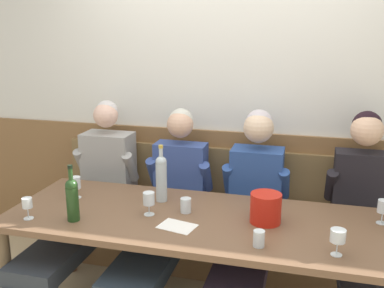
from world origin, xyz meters
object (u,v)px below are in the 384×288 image
(wall_bench, at_px, (220,235))
(wine_glass_mid_right, at_px, (338,236))
(wine_glass_by_bottle, at_px, (383,208))
(water_tumbler_center, at_px, (259,239))
(dining_table, at_px, (198,228))
(ice_bucket, at_px, (266,208))
(wine_bottle_clear_water, at_px, (161,177))
(wine_glass_center_rear, at_px, (27,204))
(wine_bottle_amber_mid, at_px, (72,198))
(person_left_seat, at_px, (364,228))
(wine_glass_near_bucket, at_px, (149,199))
(water_tumbler_right, at_px, (186,205))
(person_center_left_seat, at_px, (166,212))
(person_center_right_seat, at_px, (90,199))
(person_right_seat, at_px, (250,214))
(wine_glass_mid_left, at_px, (76,184))

(wall_bench, xyz_separation_m, wine_glass_mid_right, (0.79, -0.97, 0.56))
(wine_glass_by_bottle, distance_m, water_tumbler_center, 0.82)
(dining_table, height_order, ice_bucket, ice_bucket)
(wine_bottle_clear_water, bearing_deg, wine_glass_center_rear, -144.90)
(wine_bottle_amber_mid, relative_size, wine_glass_center_rear, 2.59)
(dining_table, relative_size, wine_bottle_clear_water, 6.20)
(dining_table, xyz_separation_m, wine_glass_mid_right, (0.79, -0.27, 0.18))
(person_left_seat, bearing_deg, wine_glass_by_bottle, -63.00)
(wine_glass_near_bucket, height_order, water_tumbler_right, wine_glass_near_bucket)
(wine_glass_near_bucket, distance_m, wine_glass_mid_right, 1.12)
(water_tumbler_center, bearing_deg, wine_glass_by_bottle, 35.16)
(dining_table, xyz_separation_m, person_center_left_seat, (-0.31, 0.31, -0.06))
(person_center_right_seat, bearing_deg, wine_bottle_clear_water, -13.63)
(wall_bench, xyz_separation_m, person_center_left_seat, (-0.31, -0.40, 0.33))
(dining_table, height_order, person_right_seat, person_right_seat)
(person_center_left_seat, bearing_deg, person_center_right_seat, 176.35)
(person_right_seat, height_order, ice_bucket, person_right_seat)
(ice_bucket, relative_size, wine_bottle_amber_mid, 0.53)
(person_center_left_seat, xyz_separation_m, wine_glass_by_bottle, (1.38, -0.11, 0.23))
(wine_glass_by_bottle, bearing_deg, person_right_seat, 168.70)
(person_left_seat, bearing_deg, wine_bottle_amber_mid, -161.70)
(wine_bottle_amber_mid, bearing_deg, dining_table, 18.14)
(wine_glass_mid_right, bearing_deg, wine_glass_by_bottle, 59.25)
(wine_glass_mid_right, height_order, wine_glass_mid_left, wine_glass_mid_left)
(dining_table, height_order, wine_bottle_amber_mid, wine_bottle_amber_mid)
(dining_table, height_order, wine_glass_near_bucket, wine_glass_near_bucket)
(wall_bench, bearing_deg, wine_glass_center_rear, -134.83)
(wine_glass_center_rear, height_order, water_tumbler_right, wine_glass_center_rear)
(wall_bench, bearing_deg, wine_glass_mid_right, -50.91)
(wine_glass_center_rear, bearing_deg, wine_glass_near_bucket, 19.66)
(wine_glass_near_bucket, xyz_separation_m, wine_glass_by_bottle, (1.37, 0.23, -0.00))
(person_center_left_seat, distance_m, ice_bucket, 0.79)
(person_center_right_seat, distance_m, person_right_seat, 1.19)
(wine_glass_mid_right, bearing_deg, wine_glass_near_bucket, 168.27)
(person_center_left_seat, relative_size, ice_bucket, 7.11)
(wine_bottle_amber_mid, distance_m, wine_glass_mid_right, 1.50)
(wall_bench, relative_size, wine_bottle_amber_mid, 7.74)
(wine_glass_near_bucket, distance_m, wine_glass_mid_left, 0.59)
(wine_bottle_amber_mid, relative_size, wine_glass_mid_right, 2.47)
(wine_glass_mid_left, bearing_deg, person_left_seat, 7.11)
(person_right_seat, relative_size, wine_glass_mid_left, 8.84)
(person_center_left_seat, distance_m, wine_glass_mid_right, 1.27)
(wine_glass_mid_left, bearing_deg, wine_glass_near_bucket, -13.52)
(person_center_right_seat, bearing_deg, ice_bucket, -13.29)
(person_left_seat, height_order, water_tumbler_center, person_left_seat)
(person_center_right_seat, height_order, ice_bucket, person_center_right_seat)
(person_center_right_seat, height_order, wine_glass_mid_right, person_center_right_seat)
(wine_bottle_amber_mid, bearing_deg, person_right_seat, 30.86)
(wall_bench, height_order, ice_bucket, wall_bench)
(wine_glass_center_rear, distance_m, water_tumbler_center, 1.38)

